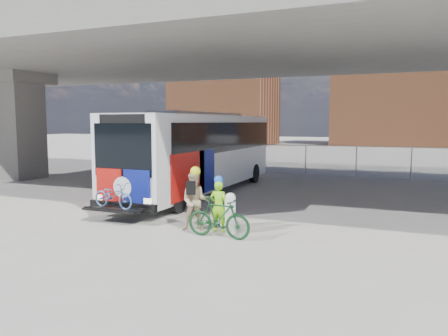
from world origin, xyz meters
The scene contains 9 objects.
ground centered at (0.00, 0.00, 0.00)m, with size 160.00×160.00×0.00m, color #9E9991.
bus centered at (-2.00, 3.30, 2.11)m, with size 2.67×12.95×3.69m.
overpass centered at (0.00, 4.00, 6.54)m, with size 40.00×16.00×7.95m.
chainlink_fence centered at (0.00, 12.00, 1.42)m, with size 30.00×0.06×30.00m.
brick_buildings centered at (1.23, 48.23, 5.42)m, with size 54.00×22.00×12.00m.
bollard centered at (1.95, -3.03, 0.64)m, with size 0.31×0.31×1.20m.
cyclist_hivis centered at (1.58, -3.03, 0.81)m, with size 0.59×0.41×1.69m.
cyclist_tan centered at (0.87, -3.13, 0.92)m, with size 1.06×0.96×1.94m.
bike_parked centered at (1.84, -3.66, 0.57)m, with size 0.54×1.90×1.14m, color #12391C.
Camera 1 is at (6.58, -14.72, 3.25)m, focal length 35.00 mm.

